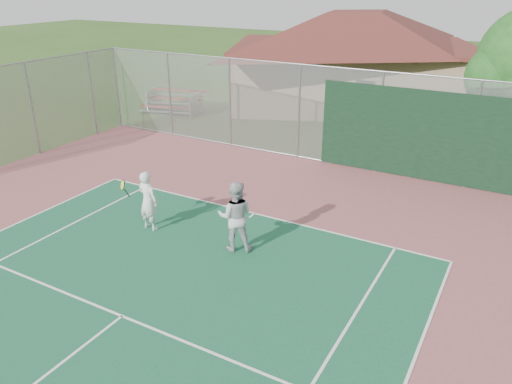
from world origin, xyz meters
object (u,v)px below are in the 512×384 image
bleachers (174,101)px  player_grey_back (235,217)px  player_white_front (148,201)px  clubhouse (354,49)px

bleachers → player_grey_back: 14.46m
bleachers → player_grey_back: size_ratio=1.74×
player_white_front → player_grey_back: 2.64m
clubhouse → player_grey_back: clubhouse is taller
player_white_front → player_grey_back: size_ratio=0.91×
clubhouse → player_grey_back: 16.93m
bleachers → player_grey_back: bearing=-61.0°
clubhouse → bleachers: bearing=-161.9°
bleachers → player_white_front: 12.95m
player_white_front → bleachers: bearing=-51.6°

